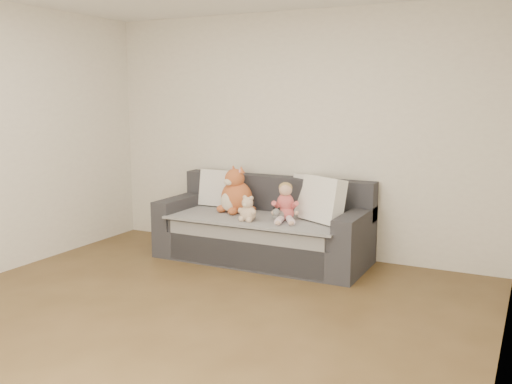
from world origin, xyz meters
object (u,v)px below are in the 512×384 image
teddy_bear (248,211)px  sippy_cup (252,213)px  sofa (264,230)px  plush_cat (236,195)px  toddler (285,204)px

teddy_bear → sippy_cup: size_ratio=2.52×
sofa → teddy_bear: sofa is taller
sofa → plush_cat: plush_cat is taller
sofa → toddler: bearing=-22.9°
sofa → plush_cat: size_ratio=4.14×
toddler → plush_cat: plush_cat is taller
plush_cat → teddy_bear: 0.47m
toddler → plush_cat: 0.65m
sofa → teddy_bear: bearing=-94.3°
sofa → teddy_bear: size_ratio=8.32×
sofa → sippy_cup: sofa is taller
teddy_bear → sippy_cup: bearing=104.1°
sofa → sippy_cup: bearing=-102.4°
teddy_bear → sippy_cup: 0.14m
sofa → toddler: (0.30, -0.13, 0.33)m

